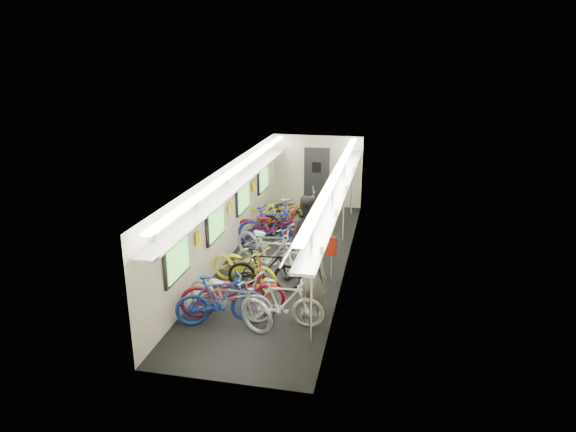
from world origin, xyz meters
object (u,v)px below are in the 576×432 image
at_px(bicycle_0, 229,296).
at_px(passenger_near, 311,278).
at_px(bicycle_1, 220,299).
at_px(passenger_mid, 305,233).
at_px(backpack, 330,246).

height_order(bicycle_0, passenger_near, passenger_near).
distance_m(bicycle_0, bicycle_1, 0.19).
relative_size(bicycle_0, passenger_mid, 1.14).
bearing_deg(backpack, bicycle_1, -159.71).
height_order(bicycle_1, backpack, backpack).
xyz_separation_m(passenger_mid, backpack, (0.79, -1.65, 0.36)).
xyz_separation_m(bicycle_0, bicycle_1, (-0.16, -0.10, -0.04)).
bearing_deg(bicycle_0, passenger_near, -47.74).
xyz_separation_m(bicycle_0, passenger_near, (1.51, 0.50, 0.30)).
xyz_separation_m(bicycle_0, backpack, (1.77, 1.20, 0.73)).
bearing_deg(bicycle_0, passenger_mid, 4.90).
distance_m(bicycle_0, backpack, 2.26).
distance_m(bicycle_1, passenger_near, 1.80).
bearing_deg(backpack, bicycle_0, -159.48).
bearing_deg(bicycle_0, backpack, -31.91).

